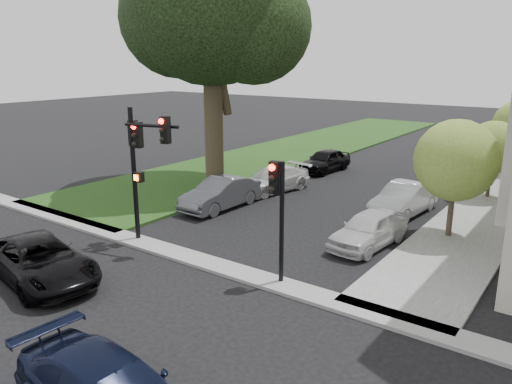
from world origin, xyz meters
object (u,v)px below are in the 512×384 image
Objects in this scene: small_tree_b at (493,147)px; car_parked_3 at (470,160)px; car_parked_7 at (325,160)px; car_parked_6 at (273,179)px; traffic_signal_secondary at (278,200)px; car_parked_1 at (404,199)px; car_parked_4 at (498,144)px; car_parked_2 at (454,171)px; traffic_signal_main at (141,152)px; car_parked_0 at (368,229)px; car_cross_near at (40,261)px; small_tree_a at (456,160)px; car_parked_5 at (221,193)px.

small_tree_b is 7.46m from car_parked_3.
car_parked_6 is at bearing -85.01° from car_parked_7.
car_parked_1 is (0.74, 9.57, -2.08)m from traffic_signal_secondary.
car_parked_4 is 1.12× the size of car_parked_7.
small_tree_b is 0.85× the size of car_parked_4.
car_parked_1 is at bearing -82.61° from car_parked_2.
car_parked_2 is (-2.31, 2.28, -1.93)m from small_tree_b.
small_tree_b is 0.76× the size of traffic_signal_main.
car_parked_2 is 1.43× the size of car_parked_3.
car_parked_4 is at bearing 95.86° from car_parked_0.
car_parked_6 is (-6.53, 9.51, -2.14)m from traffic_signal_secondary.
traffic_signal_main is at bearing -115.92° from car_parked_3.
traffic_signal_secondary is 17.21m from car_parked_2.
car_cross_near is at bearing -99.43° from car_parked_2.
traffic_signal_main is at bearing 8.48° from car_cross_near.
small_tree_b reaches higher than car_parked_1.
traffic_signal_main is 6.31m from traffic_signal_secondary.
small_tree_a is 0.96× the size of car_cross_near.
small_tree_b reaches higher than traffic_signal_secondary.
small_tree_b is 14.50m from car_parked_4.
traffic_signal_secondary is at bearing -113.80° from small_tree_a.
car_parked_0 reaches higher than car_parked_3.
traffic_signal_secondary is 8.00m from car_cross_near.
car_parked_2 reaches higher than car_parked_5.
small_tree_a is at bearing 38.11° from traffic_signal_main.
car_parked_7 is at bearing 112.94° from traffic_signal_secondary.
car_parked_0 is 13.20m from car_parked_7.
car_parked_3 is (-0.15, 4.46, -0.11)m from car_parked_2.
traffic_signal_secondary reaches higher than car_parked_0.
car_parked_0 is 7.88m from car_parked_5.
car_parked_7 is (-7.61, -1.49, -0.04)m from car_parked_2.
small_tree_a is 1.19× the size of car_parked_0.
car_parked_0 reaches higher than car_parked_4.
small_tree_b is 3.78m from car_parked_2.
traffic_signal_secondary reaches higher than car_parked_1.
car_parked_2 is at bearing -95.66° from car_parked_3.
traffic_signal_secondary is at bearing -96.34° from car_parked_0.
car_parked_4 reaches higher than car_parked_6.
car_cross_near is 34.16m from car_parked_4.
traffic_signal_main is at bearing -120.92° from car_parked_1.
traffic_signal_main is at bearing 179.61° from traffic_signal_secondary.
small_tree_a reaches higher than car_parked_4.
car_parked_3 is (0.14, 11.95, -0.09)m from car_parked_1.
traffic_signal_main reaches higher than car_parked_5.
car_parked_1 is 1.06× the size of car_parked_7.
car_parked_0 is at bearing 77.66° from traffic_signal_secondary.
car_cross_near is at bearing -90.79° from car_parked_4.
small_tree_b is at bearing -17.00° from car_cross_near.
small_tree_b is 0.87× the size of car_parked_6.
small_tree_a reaches higher than car_parked_2.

